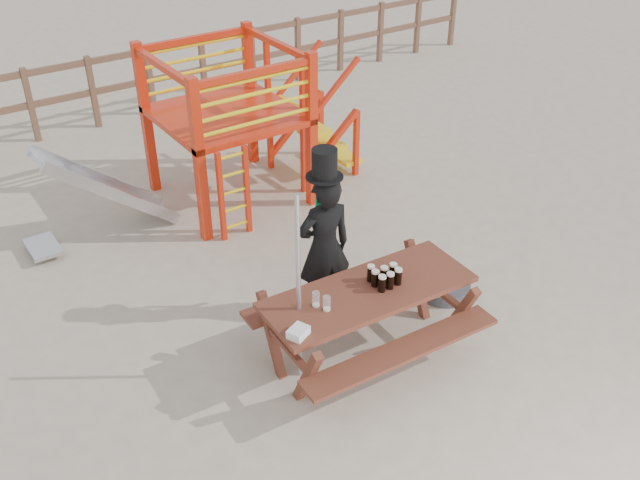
# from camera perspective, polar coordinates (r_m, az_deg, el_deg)

# --- Properties ---
(ground) EXTENTS (60.00, 60.00, 0.00)m
(ground) POSITION_cam_1_polar(r_m,az_deg,el_deg) (7.43, 5.06, -7.98)
(ground) COLOR #B7A78E
(ground) RESTS_ON ground
(back_fence) EXTENTS (15.09, 0.09, 1.20)m
(back_fence) POSITION_cam_1_polar(r_m,az_deg,el_deg) (12.56, -15.64, 12.35)
(back_fence) COLOR brown
(back_fence) RESTS_ON ground
(playground_fort) EXTENTS (4.71, 1.84, 2.10)m
(playground_fort) POSITION_cam_1_polar(r_m,az_deg,el_deg) (9.52, -7.78, 9.04)
(playground_fort) COLOR red
(playground_fort) RESTS_ON ground
(picnic_table) EXTENTS (2.14, 1.53, 0.80)m
(picnic_table) POSITION_cam_1_polar(r_m,az_deg,el_deg) (6.94, 3.84, -5.93)
(picnic_table) COLOR brown
(picnic_table) RESTS_ON ground
(man_with_hat) EXTENTS (0.65, 0.48, 1.93)m
(man_with_hat) POSITION_cam_1_polar(r_m,az_deg,el_deg) (7.27, 0.34, -0.35)
(man_with_hat) COLOR black
(man_with_hat) RESTS_ON ground
(metal_pole) EXTENTS (0.04, 0.04, 1.98)m
(metal_pole) POSITION_cam_1_polar(r_m,az_deg,el_deg) (6.40, -1.72, -4.16)
(metal_pole) COLOR #B2B2B7
(metal_pole) RESTS_ON ground
(parasol_base) EXTENTS (0.59, 0.59, 0.25)m
(parasol_base) POSITION_cam_1_polar(r_m,az_deg,el_deg) (8.12, 9.86, -3.78)
(parasol_base) COLOR #3B3B40
(parasol_base) RESTS_ON ground
(paper_bag) EXTENTS (0.22, 0.20, 0.08)m
(paper_bag) POSITION_cam_1_polar(r_m,az_deg,el_deg) (6.19, -1.74, -7.39)
(paper_bag) COLOR white
(paper_bag) RESTS_ON picnic_table
(stout_pints) EXTENTS (0.29, 0.27, 0.17)m
(stout_pints) POSITION_cam_1_polar(r_m,az_deg,el_deg) (6.79, 5.20, -2.94)
(stout_pints) COLOR black
(stout_pints) RESTS_ON picnic_table
(empty_glasses) EXTENTS (0.12, 0.18, 0.15)m
(empty_glasses) POSITION_cam_1_polar(r_m,az_deg,el_deg) (6.48, 0.10, -4.97)
(empty_glasses) COLOR silver
(empty_glasses) RESTS_ON picnic_table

